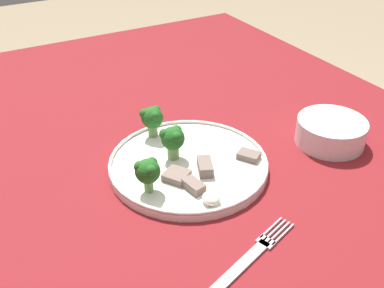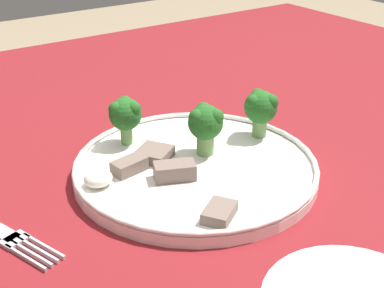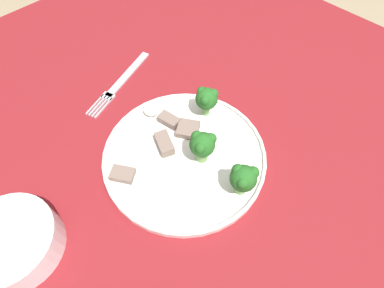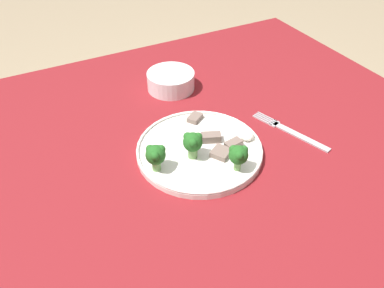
{
  "view_description": "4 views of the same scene",
  "coord_description": "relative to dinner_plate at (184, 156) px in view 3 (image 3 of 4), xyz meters",
  "views": [
    {
      "loc": [
        0.59,
        -0.27,
        1.23
      ],
      "look_at": [
        0.05,
        0.04,
        0.82
      ],
      "focal_mm": 42.0,
      "sensor_mm": 36.0,
      "label": 1
    },
    {
      "loc": [
        0.35,
        0.45,
        1.07
      ],
      "look_at": [
        0.04,
        0.01,
        0.8
      ],
      "focal_mm": 50.0,
      "sensor_mm": 36.0,
      "label": 2
    },
    {
      "loc": [
        -0.15,
        0.21,
        1.21
      ],
      "look_at": [
        0.03,
        0.02,
        0.83
      ],
      "focal_mm": 28.0,
      "sensor_mm": 36.0,
      "label": 3
    },
    {
      "loc": [
        -0.25,
        -0.5,
        1.31
      ],
      "look_at": [
        0.03,
        0.03,
        0.8
      ],
      "focal_mm": 35.0,
      "sensor_mm": 36.0,
      "label": 4
    }
  ],
  "objects": [
    {
      "name": "meat_slice_rear_slice",
      "position": [
        0.04,
        0.01,
        0.01
      ],
      "size": [
        0.05,
        0.04,
        0.02
      ],
      "color": "#756056",
      "rests_on": "dinner_plate"
    },
    {
      "name": "cream_bowl",
      "position": [
        0.06,
        0.27,
        0.01
      ],
      "size": [
        0.13,
        0.13,
        0.05
      ],
      "color": "white",
      "rests_on": "table"
    },
    {
      "name": "sauce_dollop",
      "position": [
        0.11,
        -0.02,
        0.01
      ],
      "size": [
        0.03,
        0.03,
        0.02
      ],
      "color": "silver",
      "rests_on": "dinner_plate"
    },
    {
      "name": "broccoli_floret_back_left",
      "position": [
        -0.02,
        -0.02,
        0.04
      ],
      "size": [
        0.04,
        0.04,
        0.06
      ],
      "color": "#709E56",
      "rests_on": "dinner_plate"
    },
    {
      "name": "meat_slice_middle_slice",
      "position": [
        0.04,
        0.1,
        0.01
      ],
      "size": [
        0.04,
        0.04,
        0.01
      ],
      "color": "#756056",
      "rests_on": "dinner_plate"
    },
    {
      "name": "ground_plane",
      "position": [
        -0.05,
        -0.03,
        -0.78
      ],
      "size": [
        8.0,
        8.0,
        0.0
      ],
      "primitive_type": "plane",
      "color": "#9E896B"
    },
    {
      "name": "broccoli_floret_center_left",
      "position": [
        0.04,
        -0.09,
        0.04
      ],
      "size": [
        0.04,
        0.04,
        0.06
      ],
      "color": "#709E56",
      "rests_on": "dinner_plate"
    },
    {
      "name": "broccoli_floret_near_rim_left",
      "position": [
        -0.11,
        -0.02,
        0.04
      ],
      "size": [
        0.04,
        0.04,
        0.06
      ],
      "color": "#709E56",
      "rests_on": "dinner_plate"
    },
    {
      "name": "fork",
      "position": [
        0.22,
        -0.03,
        -0.01
      ],
      "size": [
        0.08,
        0.19,
        0.0
      ],
      "color": "#B2B2B7",
      "rests_on": "table"
    },
    {
      "name": "table",
      "position": [
        -0.05,
        -0.03,
        -0.1
      ],
      "size": [
        1.32,
        1.13,
        0.77
      ],
      "color": "maroon",
      "rests_on": "ground_plane"
    },
    {
      "name": "meat_slice_front_slice",
      "position": [
        0.07,
        -0.03,
        0.01
      ],
      "size": [
        0.04,
        0.03,
        0.01
      ],
      "color": "#756056",
      "rests_on": "dinner_plate"
    },
    {
      "name": "dinner_plate",
      "position": [
        0.0,
        0.0,
        0.0
      ],
      "size": [
        0.27,
        0.27,
        0.02
      ],
      "color": "white",
      "rests_on": "table"
    },
    {
      "name": "meat_slice_edge_slice",
      "position": [
        0.03,
        -0.04,
        0.01
      ],
      "size": [
        0.05,
        0.05,
        0.01
      ],
      "color": "#756056",
      "rests_on": "dinner_plate"
    }
  ]
}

